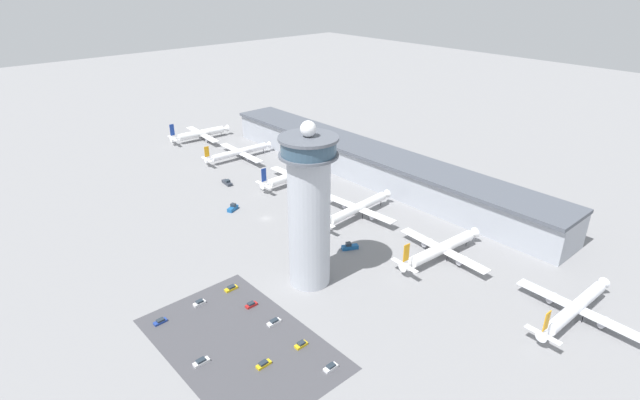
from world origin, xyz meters
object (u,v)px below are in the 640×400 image
service_truck_fuel (350,247)px  car_grey_coupe (331,367)px  car_green_van (251,305)px  car_yellow_taxi (160,321)px  airplane_gate_charlie (293,176)px  car_navy_sedan (264,364)px  airplane_gate_foxtrot (575,308)px  car_red_hatchback (301,345)px  airplane_gate_alpha (201,134)px  airplane_gate_echo (441,249)px  service_truck_baggage (233,208)px  control_tower (309,208)px  airplane_gate_delta (358,208)px  car_maroon_suv (231,288)px  car_black_suv (200,303)px  airplane_gate_bravo (239,152)px  car_silver_sedan (201,362)px  car_blue_compact (274,322)px  service_truck_catering (227,183)px

service_truck_fuel → car_grey_coupe: size_ratio=1.59×
car_green_van → car_yellow_taxi: (-12.24, -26.64, -0.07)m
airplane_gate_charlie → service_truck_fuel: bearing=-20.5°
car_green_van → car_navy_sedan: (25.23, -13.14, -0.02)m
airplane_gate_charlie → car_green_van: 105.01m
airplane_gate_foxtrot → car_red_hatchback: size_ratio=10.71×
airplane_gate_alpha → airplane_gate_echo: bearing=-1.3°
airplane_gate_alpha → service_truck_baggage: size_ratio=6.20×
control_tower → airplane_gate_echo: (22.38, 48.16, -25.08)m
airplane_gate_delta → car_maroon_suv: (9.82, -73.49, -4.00)m
car_red_hatchback → car_black_suv: bearing=-162.0°
car_navy_sedan → car_black_suv: bearing=178.9°
airplane_gate_foxtrot → airplane_gate_bravo: bearing=179.5°
car_green_van → car_black_suv: car_green_van is taller
airplane_gate_alpha → car_green_van: (169.36, -77.17, -3.59)m
airplane_gate_delta → car_maroon_suv: airplane_gate_delta is taller
airplane_gate_alpha → car_grey_coupe: airplane_gate_alpha is taller
airplane_gate_delta → car_black_suv: size_ratio=10.71×
airplane_gate_delta → car_red_hatchback: (48.48, -73.55, -3.99)m
airplane_gate_echo → car_maroon_suv: (-36.48, -72.60, -3.61)m
car_black_suv → car_silver_sedan: bearing=-28.3°
car_black_suv → car_red_hatchback: size_ratio=1.03×
airplane_gate_bravo → car_blue_compact: (134.63, -75.72, -3.54)m
airplane_gate_bravo → airplane_gate_alpha: bearing=178.7°
control_tower → airplane_gate_echo: control_tower is taller
service_truck_baggage → car_green_van: 75.12m
airplane_gate_alpha → car_silver_sedan: size_ratio=8.55×
airplane_gate_alpha → airplane_gate_delta: bearing=-1.4°
service_truck_fuel → car_black_suv: size_ratio=1.67×
service_truck_baggage → airplane_gate_charlie: bearing=98.0°
service_truck_baggage → service_truck_catering: bearing=152.7°
car_green_van → car_maroon_suv: 12.56m
control_tower → car_grey_coupe: bearing=-33.0°
service_truck_fuel → car_black_suv: (-7.86, -63.51, -0.47)m
airplane_gate_charlie → car_grey_coupe: (110.90, -75.92, -3.76)m
airplane_gate_echo → car_navy_sedan: 85.96m
airplane_gate_bravo → service_truck_baggage: (56.12, -40.73, -3.00)m
service_truck_baggage → car_yellow_taxi: size_ratio=1.53×
car_maroon_suv → car_red_hatchback: bearing=-0.1°
car_yellow_taxi → service_truck_catering: bearing=137.0°
airplane_gate_alpha → car_red_hatchback: (195.45, -77.11, -3.59)m
service_truck_catering → airplane_gate_bravo: bearing=136.9°
service_truck_catering → car_maroon_suv: bearing=-31.3°
service_truck_fuel → car_yellow_taxi: size_ratio=1.62×
airplane_gate_alpha → car_navy_sedan: size_ratio=8.89×
airplane_gate_alpha → car_black_suv: 180.72m
airplane_gate_delta → car_blue_compact: airplane_gate_delta is taller
service_truck_catering → car_green_van: service_truck_catering is taller
airplane_gate_foxtrot → service_truck_fuel: size_ratio=6.21×
airplane_gate_alpha → car_silver_sedan: 209.15m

